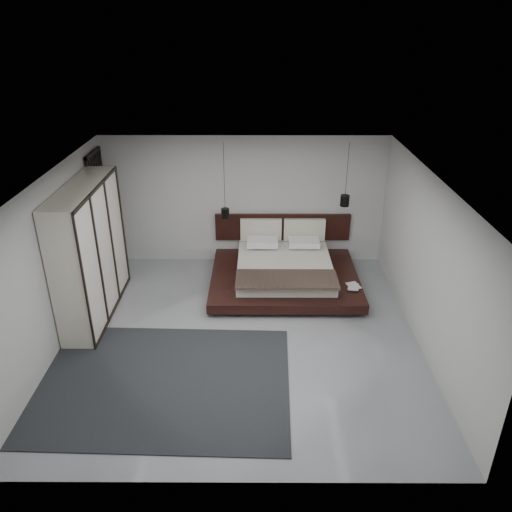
{
  "coord_description": "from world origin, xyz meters",
  "views": [
    {
      "loc": [
        0.28,
        -7.15,
        5.02
      ],
      "look_at": [
        0.25,
        1.2,
        0.95
      ],
      "focal_mm": 35.0,
      "sensor_mm": 36.0,
      "label": 1
    }
  ],
  "objects_px": {
    "pendant_right": "(345,200)",
    "wardrobe": "(90,252)",
    "lattice_screen": "(101,214)",
    "rug": "(160,381)",
    "bed": "(284,270)",
    "pendant_left": "(225,213)"
  },
  "relations": [
    {
      "from": "pendant_left",
      "to": "lattice_screen",
      "type": "bearing_deg",
      "value": 178.47
    },
    {
      "from": "pendant_left",
      "to": "pendant_right",
      "type": "bearing_deg",
      "value": 0.0
    },
    {
      "from": "lattice_screen",
      "to": "rug",
      "type": "bearing_deg",
      "value": -64.42
    },
    {
      "from": "bed",
      "to": "pendant_left",
      "type": "relative_size",
      "value": 1.9
    },
    {
      "from": "bed",
      "to": "wardrobe",
      "type": "relative_size",
      "value": 1.19
    },
    {
      "from": "pendant_right",
      "to": "pendant_left",
      "type": "bearing_deg",
      "value": -180.0
    },
    {
      "from": "bed",
      "to": "rug",
      "type": "bearing_deg",
      "value": -123.08
    },
    {
      "from": "bed",
      "to": "pendant_left",
      "type": "height_order",
      "value": "pendant_left"
    },
    {
      "from": "pendant_right",
      "to": "rug",
      "type": "bearing_deg",
      "value": -132.04
    },
    {
      "from": "pendant_right",
      "to": "lattice_screen",
      "type": "bearing_deg",
      "value": 179.21
    },
    {
      "from": "lattice_screen",
      "to": "wardrobe",
      "type": "xyz_separation_m",
      "value": [
        0.25,
        -1.64,
        -0.09
      ]
    },
    {
      "from": "lattice_screen",
      "to": "pendant_right",
      "type": "xyz_separation_m",
      "value": [
        4.98,
        -0.07,
        0.33
      ]
    },
    {
      "from": "bed",
      "to": "wardrobe",
      "type": "bearing_deg",
      "value": -162.81
    },
    {
      "from": "pendant_left",
      "to": "wardrobe",
      "type": "relative_size",
      "value": 0.62
    },
    {
      "from": "pendant_right",
      "to": "wardrobe",
      "type": "height_order",
      "value": "pendant_right"
    },
    {
      "from": "bed",
      "to": "pendant_left",
      "type": "bearing_deg",
      "value": 158.37
    },
    {
      "from": "lattice_screen",
      "to": "bed",
      "type": "bearing_deg",
      "value": -8.27
    },
    {
      "from": "pendant_left",
      "to": "pendant_right",
      "type": "distance_m",
      "value": 2.44
    },
    {
      "from": "bed",
      "to": "pendant_right",
      "type": "distance_m",
      "value": 1.86
    },
    {
      "from": "pendant_left",
      "to": "wardrobe",
      "type": "distance_m",
      "value": 2.8
    },
    {
      "from": "bed",
      "to": "wardrobe",
      "type": "xyz_separation_m",
      "value": [
        -3.52,
        -1.09,
        0.92
      ]
    },
    {
      "from": "lattice_screen",
      "to": "pendant_right",
      "type": "relative_size",
      "value": 2.02
    }
  ]
}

